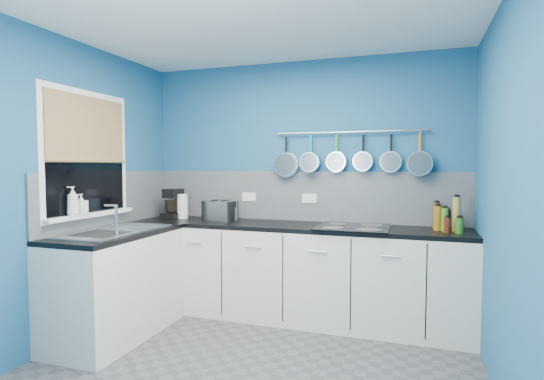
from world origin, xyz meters
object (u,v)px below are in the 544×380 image
Objects in this scene: hob at (353,227)px; coffee_maker at (172,204)px; paper_towel at (183,206)px; canister at (233,214)px; toaster at (220,211)px; soap_bottle_a at (73,201)px; soap_bottle_b at (81,204)px.

coffee_maker is at bearing 177.24° from hob.
canister is at bearing 1.76° from paper_towel.
paper_towel is 0.84× the size of toaster.
soap_bottle_a reaches higher than soap_bottle_b.
coffee_maker is at bearing -167.10° from toaster.
soap_bottle_a is 1.82× the size of canister.
soap_bottle_b reaches higher than hob.
toaster is at bearing 55.48° from soap_bottle_b.
paper_towel is at bearing -178.24° from canister.
soap_bottle_a is 0.77× the size of coffee_maker.
soap_bottle_a is at bearing -153.07° from hob.
toaster is at bearing -2.16° from paper_towel.
canister is at bearing 51.93° from soap_bottle_b.
canister is 1.24m from hob.
canister is (0.57, 0.02, -0.06)m from paper_towel.
hob is at bearing 7.12° from coffee_maker.
canister is at bearing 54.06° from soap_bottle_a.
hob is (2.11, 0.98, -0.23)m from soap_bottle_b.
hob is (1.23, -0.14, -0.06)m from canister.
toaster is at bearing 175.58° from hob.
soap_bottle_b is (0.00, 0.09, -0.03)m from soap_bottle_a.
soap_bottle_b is 2.34m from hob.
paper_towel is at bearing 25.44° from coffee_maker.
soap_bottle_b reaches higher than toaster.
soap_bottle_a is 1.40m from toaster.
soap_bottle_a is 1.51m from canister.
soap_bottle_a is at bearing -104.27° from paper_towel.
hob is at bearing 26.93° from soap_bottle_a.
soap_bottle_b reaches higher than paper_towel.
coffee_maker is 0.55m from toaster.
paper_towel is (0.30, 1.19, -0.14)m from soap_bottle_a.
toaster reaches higher than canister.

